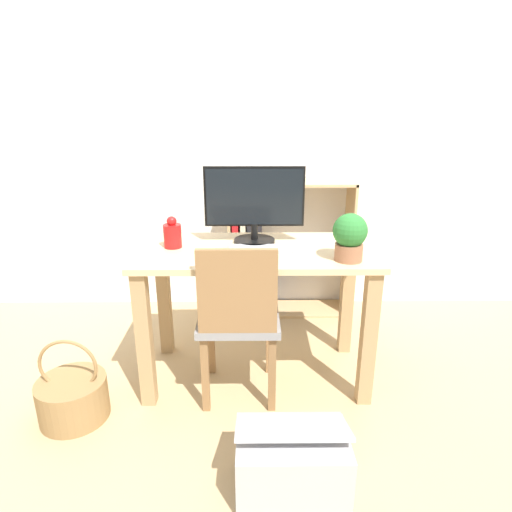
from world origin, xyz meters
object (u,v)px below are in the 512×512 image
Objects in this scene: bookshelf at (266,255)px; keyboard at (260,249)px; potted_plant at (350,236)px; chair at (239,316)px; vase at (172,234)px; monitor at (254,201)px; basket at (73,397)px; storage_box at (292,461)px.

keyboard is at bearing -93.95° from bookshelf.
chair is at bearing -176.99° from potted_plant.
vase is 0.54m from chair.
monitor is 1.24× the size of basket.
basket is (-0.46, -0.38, -0.70)m from vase.
vase is at bearing 154.02° from chair.
chair is (-0.11, -0.18, -0.29)m from keyboard.
keyboard is 1.15m from basket.
vase is at bearing -123.16° from bookshelf.
potted_plant reaches higher than keyboard.
keyboard is at bearing -78.95° from monitor.
vase is 0.39× the size of basket.
basket reaches higher than storage_box.
monitor is 1.63× the size of keyboard.
bookshelf is at bearing 91.96° from storage_box.
monitor reaches higher than vase.
basket is 0.97× the size of storage_box.
vase is at bearing 172.70° from keyboard.
keyboard is at bearing -7.30° from vase.
monitor is 0.54m from potted_plant.
monitor is at bearing 101.05° from keyboard.
chair is at bearing -99.32° from bookshelf.
bookshelf reaches higher than vase.
keyboard is at bearing 160.12° from potted_plant.
potted_plant reaches higher than storage_box.
monitor is 1.31m from basket.
keyboard is 0.38× the size of chair.
monitor is 0.60m from chair.
monitor is 1.23m from storage_box.
vase is 1.19m from storage_box.
chair is 2.01× the size of basket.
bookshelf is (0.09, 0.68, -0.53)m from monitor.
monitor is 2.31× the size of potted_plant.
potted_plant is (0.86, -0.21, 0.05)m from vase.
chair is at bearing -103.72° from monitor.
chair is (-0.52, -0.03, -0.40)m from potted_plant.
storage_box is (0.11, -0.74, -0.62)m from keyboard.
potted_plant is 0.53× the size of basket.
bookshelf reaches higher than basket.
chair is at bearing 111.20° from storage_box.
basket is (-0.88, -0.47, -0.85)m from monitor.
basket is at bearing -129.80° from bookshelf.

